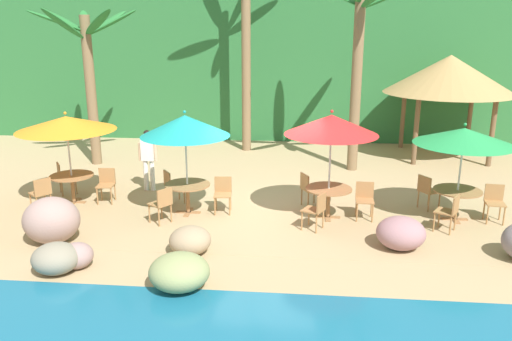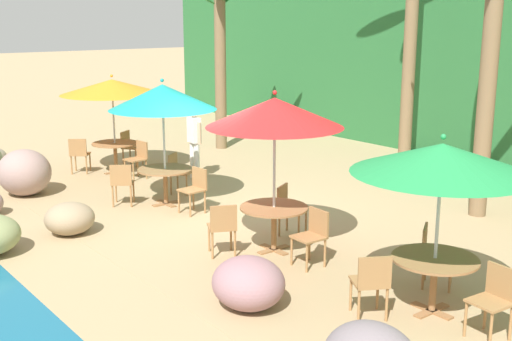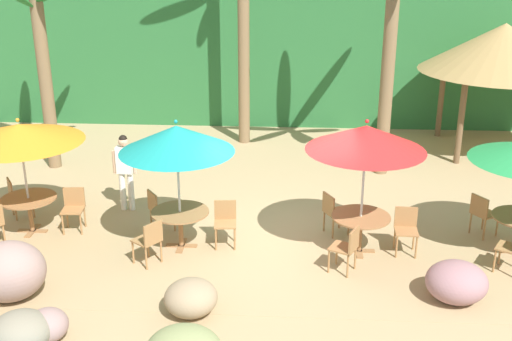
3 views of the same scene
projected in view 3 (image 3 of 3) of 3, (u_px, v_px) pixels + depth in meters
ground_plane at (281, 242)px, 12.37m from camera, size 120.00×120.00×0.00m
terrace_deck at (281, 241)px, 12.37m from camera, size 18.00×5.20×0.01m
foliage_backdrop at (289, 24)px, 19.72m from camera, size 28.00×2.40×6.00m
rock_seawall at (186, 300)px, 9.70m from camera, size 17.31×3.07×0.98m
umbrella_orange at (19, 133)px, 12.06m from camera, size 2.44×2.44×2.38m
dining_table_orange at (29, 204)px, 12.57m from camera, size 1.10×1.10×0.74m
chair_orange_seaward at (74, 206)px, 12.72m from camera, size 0.46×0.47×0.87m
chair_orange_inland at (17, 195)px, 13.25m from camera, size 0.59×0.59×0.87m
umbrella_teal at (177, 139)px, 11.42m from camera, size 2.11×2.11×2.53m
dining_table_teal at (180, 217)px, 11.97m from camera, size 1.10×1.10×0.74m
chair_teal_seaward at (225, 220)px, 12.11m from camera, size 0.46×0.46×0.87m
chair_teal_inland at (158, 208)px, 12.64m from camera, size 0.59×0.59×0.87m
chair_teal_left at (150, 239)px, 11.34m from camera, size 0.59×0.59×0.87m
umbrella_red at (366, 138)px, 11.20m from camera, size 2.16×2.16×2.60m
dining_table_red at (361, 222)px, 11.77m from camera, size 1.10×1.10×0.74m
chair_red_seaward at (406, 227)px, 11.81m from camera, size 0.44×0.44×0.87m
chair_red_inland at (333, 211)px, 12.50m from camera, size 0.57×0.57×0.87m
chair_red_left at (348, 246)px, 11.08m from camera, size 0.57×0.57×0.87m
chair_green_inland at (482, 212)px, 12.43m from camera, size 0.59×0.58×0.87m
palm_tree_nearest at (39, 31)px, 15.17m from camera, size 3.22×3.07×4.94m
palm_tree_third at (392, 12)px, 14.54m from camera, size 3.78×3.52×5.71m
palapa_hut at (503, 48)px, 16.66m from camera, size 4.33×4.33×3.46m
waiter_in_white at (125, 167)px, 13.46m from camera, size 0.52×0.22×1.70m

